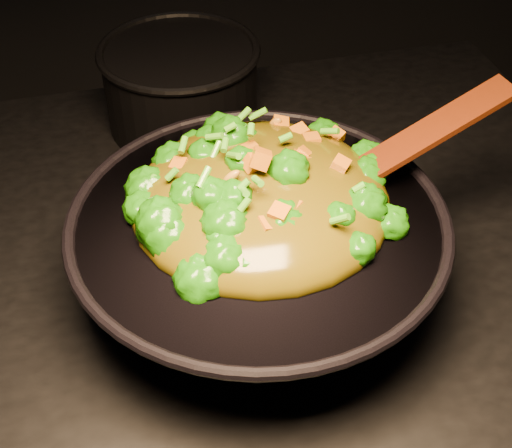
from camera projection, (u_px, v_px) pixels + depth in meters
name	position (u px, v px, depth m)	size (l,w,h in m)	color
wok	(258.00, 257.00, 0.79)	(0.40, 0.40, 0.11)	black
stir_fry	(261.00, 170.00, 0.74)	(0.28, 0.28, 0.10)	#1C6A07
spatula	(407.00, 145.00, 0.78)	(0.26, 0.04, 0.01)	#351507
back_pot	(181.00, 86.00, 1.04)	(0.22, 0.22, 0.13)	black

